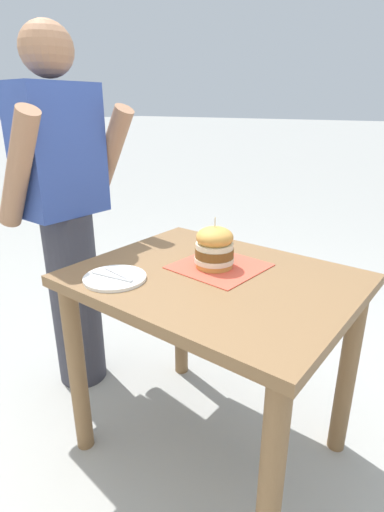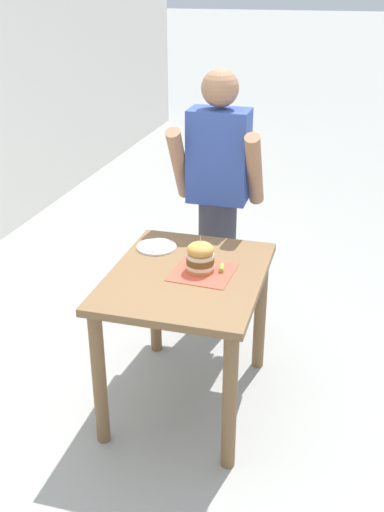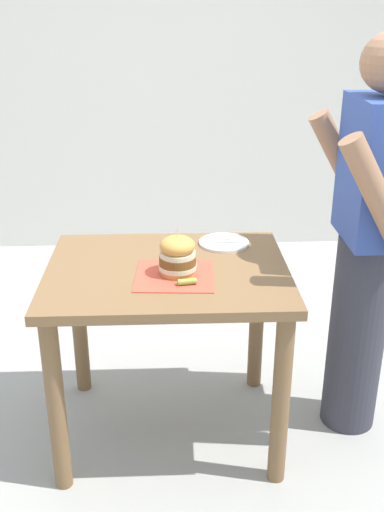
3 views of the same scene
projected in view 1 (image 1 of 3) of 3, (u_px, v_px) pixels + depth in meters
ground_plane at (210, 445)px, 1.72m from camera, size 80.00×80.00×0.00m
patio_table at (213, 312)px, 1.49m from camera, size 0.77×0.97×0.80m
serving_paper at (219, 266)px, 1.51m from camera, size 0.32×0.32×0.00m
sandwich at (214, 247)px, 1.47m from camera, size 0.15×0.15×0.19m
pickle_spear at (222, 254)px, 1.59m from camera, size 0.03×0.07×0.02m
side_plate_with_forks at (115, 278)px, 1.39m from camera, size 0.22×0.22×0.02m
diner_across_table at (66, 217)px, 1.85m from camera, size 0.55×0.35×1.69m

